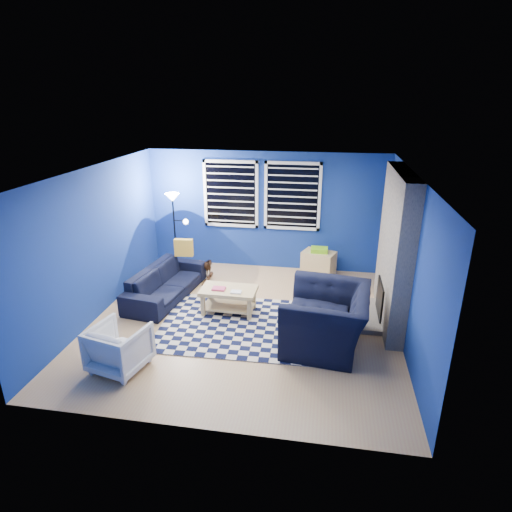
{
  "coord_description": "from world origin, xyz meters",
  "views": [
    {
      "loc": [
        1.24,
        -6.2,
        3.58
      ],
      "look_at": [
        0.15,
        0.3,
        1.07
      ],
      "focal_mm": 30.0,
      "sensor_mm": 36.0,
      "label": 1
    }
  ],
  "objects_px": {
    "rocking_horse": "(202,267)",
    "floor_lamp": "(174,209)",
    "armchair_bent": "(119,347)",
    "cabinet": "(319,264)",
    "coffee_table": "(229,295)",
    "tv": "(389,216)",
    "armchair_big": "(326,319)",
    "sofa": "(166,283)"
  },
  "relations": [
    {
      "from": "floor_lamp",
      "to": "sofa",
      "type": "bearing_deg",
      "value": -81.03
    },
    {
      "from": "sofa",
      "to": "coffee_table",
      "type": "distance_m",
      "value": 1.36
    },
    {
      "from": "rocking_horse",
      "to": "coffee_table",
      "type": "distance_m",
      "value": 1.52
    },
    {
      "from": "cabinet",
      "to": "armchair_bent",
      "type": "bearing_deg",
      "value": -105.45
    },
    {
      "from": "armchair_big",
      "to": "sofa",
      "type": "bearing_deg",
      "value": -105.51
    },
    {
      "from": "tv",
      "to": "armchair_big",
      "type": "xyz_separation_m",
      "value": [
        -1.1,
        -2.49,
        -0.95
      ]
    },
    {
      "from": "sofa",
      "to": "rocking_horse",
      "type": "bearing_deg",
      "value": -20.55
    },
    {
      "from": "coffee_table",
      "to": "floor_lamp",
      "type": "bearing_deg",
      "value": 132.7
    },
    {
      "from": "tv",
      "to": "coffee_table",
      "type": "xyz_separation_m",
      "value": [
        -2.77,
        -1.73,
        -1.07
      ]
    },
    {
      "from": "armchair_big",
      "to": "armchair_bent",
      "type": "bearing_deg",
      "value": -63.05
    },
    {
      "from": "armchair_bent",
      "to": "floor_lamp",
      "type": "height_order",
      "value": "floor_lamp"
    },
    {
      "from": "coffee_table",
      "to": "floor_lamp",
      "type": "height_order",
      "value": "floor_lamp"
    },
    {
      "from": "floor_lamp",
      "to": "armchair_big",
      "type": "bearing_deg",
      "value": -36.85
    },
    {
      "from": "cabinet",
      "to": "floor_lamp",
      "type": "relative_size",
      "value": 0.44
    },
    {
      "from": "tv",
      "to": "cabinet",
      "type": "bearing_deg",
      "value": 173.82
    },
    {
      "from": "armchair_bent",
      "to": "armchair_big",
      "type": "bearing_deg",
      "value": -145.64
    },
    {
      "from": "armchair_bent",
      "to": "cabinet",
      "type": "distance_m",
      "value": 4.51
    },
    {
      "from": "coffee_table",
      "to": "cabinet",
      "type": "height_order",
      "value": "cabinet"
    },
    {
      "from": "rocking_horse",
      "to": "coffee_table",
      "type": "relative_size",
      "value": 0.53
    },
    {
      "from": "rocking_horse",
      "to": "floor_lamp",
      "type": "distance_m",
      "value": 1.33
    },
    {
      "from": "tv",
      "to": "sofa",
      "type": "bearing_deg",
      "value": -162.06
    },
    {
      "from": "armchair_big",
      "to": "armchair_bent",
      "type": "height_order",
      "value": "armchair_big"
    },
    {
      "from": "rocking_horse",
      "to": "tv",
      "type": "bearing_deg",
      "value": -67.55
    },
    {
      "from": "tv",
      "to": "coffee_table",
      "type": "relative_size",
      "value": 1.04
    },
    {
      "from": "armchair_big",
      "to": "cabinet",
      "type": "relative_size",
      "value": 1.83
    },
    {
      "from": "sofa",
      "to": "armchair_bent",
      "type": "height_order",
      "value": "armchair_bent"
    },
    {
      "from": "tv",
      "to": "floor_lamp",
      "type": "bearing_deg",
      "value": -178.34
    },
    {
      "from": "armchair_bent",
      "to": "rocking_horse",
      "type": "height_order",
      "value": "armchair_bent"
    },
    {
      "from": "armchair_bent",
      "to": "cabinet",
      "type": "relative_size",
      "value": 0.95
    },
    {
      "from": "armchair_big",
      "to": "coffee_table",
      "type": "xyz_separation_m",
      "value": [
        -1.67,
        0.75,
        -0.12
      ]
    },
    {
      "from": "armchair_big",
      "to": "floor_lamp",
      "type": "height_order",
      "value": "floor_lamp"
    },
    {
      "from": "armchair_bent",
      "to": "coffee_table",
      "type": "bearing_deg",
      "value": -108.12
    },
    {
      "from": "armchair_bent",
      "to": "cabinet",
      "type": "height_order",
      "value": "armchair_bent"
    },
    {
      "from": "tv",
      "to": "armchair_bent",
      "type": "bearing_deg",
      "value": -137.56
    },
    {
      "from": "armchair_bent",
      "to": "rocking_horse",
      "type": "relative_size",
      "value": 1.41
    },
    {
      "from": "sofa",
      "to": "rocking_horse",
      "type": "distance_m",
      "value": 0.97
    },
    {
      "from": "tv",
      "to": "cabinet",
      "type": "height_order",
      "value": "tv"
    },
    {
      "from": "armchair_big",
      "to": "armchair_bent",
      "type": "xyz_separation_m",
      "value": [
        -2.79,
        -1.06,
        -0.12
      ]
    },
    {
      "from": "rocking_horse",
      "to": "floor_lamp",
      "type": "xyz_separation_m",
      "value": [
        -0.65,
        0.34,
        1.11
      ]
    },
    {
      "from": "sofa",
      "to": "rocking_horse",
      "type": "height_order",
      "value": "sofa"
    },
    {
      "from": "tv",
      "to": "floor_lamp",
      "type": "height_order",
      "value": "floor_lamp"
    },
    {
      "from": "armchair_big",
      "to": "tv",
      "type": "bearing_deg",
      "value": 162.2
    }
  ]
}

